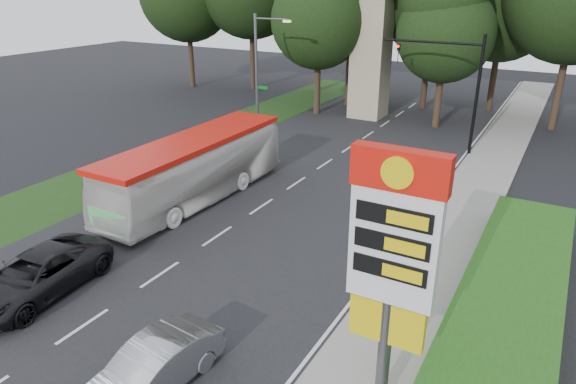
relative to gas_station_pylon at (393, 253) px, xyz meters
The scene contains 13 objects.
ground 10.41m from the gas_station_pylon, 167.77° to the right, with size 120.00×120.00×0.00m, color black.
road_surface 14.30m from the gas_station_pylon, 132.60° to the left, with size 14.00×80.00×0.02m, color black.
sidewalk_right 10.95m from the gas_station_pylon, 94.00° to the left, with size 3.00×80.00×0.12m, color gray.
grass_verge_left 25.01m from the gas_station_pylon, 139.44° to the left, with size 5.00×50.00×0.02m, color #193814.
hedge 7.49m from the gas_station_pylon, 69.05° to the left, with size 3.00×14.00×1.20m, color #215115.
gas_station_pylon is the anchor object (origin of this frame).
traffic_signal_mast 22.29m from the gas_station_pylon, 99.09° to the left, with size 6.10×0.35×7.20m.
streetlight_signs 25.74m from the gas_station_pylon, 128.96° to the left, with size 2.75×0.98×8.00m.
monument 30.17m from the gas_station_pylon, 111.80° to the left, with size 3.00×3.00×10.05m.
tree_monument_right 28.32m from the gas_station_pylon, 101.71° to the left, with size 6.72×6.72×13.20m.
transit_bus 15.21m from the gas_station_pylon, 146.50° to the left, with size 2.62×11.18×3.12m, color silver.
sedan_silver 6.99m from the gas_station_pylon, 156.22° to the right, with size 1.46×4.18×1.38m, color #9C9DA3.
suv_charcoal 12.59m from the gas_station_pylon, behind, with size 2.44×5.30×1.47m, color black.
Camera 1 is at (12.06, -7.85, 10.04)m, focal length 32.00 mm.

